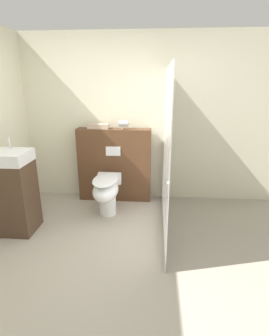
{
  "coord_description": "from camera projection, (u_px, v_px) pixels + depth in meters",
  "views": [
    {
      "loc": [
        0.5,
        -2.07,
        1.8
      ],
      "look_at": [
        0.23,
        1.16,
        0.74
      ],
      "focal_mm": 28.0,
      "sensor_mm": 36.0,
      "label": 1
    }
  ],
  "objects": [
    {
      "name": "ground_plane",
      "position": [
        101.0,
        276.0,
        2.56
      ],
      "size": [
        12.0,
        12.0,
        0.0
      ],
      "primitive_type": "plane",
      "color": "#9E9384"
    },
    {
      "name": "wall_back",
      "position": [
        124.0,
        120.0,
        4.03
      ],
      "size": [
        8.0,
        0.06,
        2.5
      ],
      "color": "beige",
      "rests_on": "ground_plane"
    },
    {
      "name": "partition_panel",
      "position": [
        115.0,
        165.0,
        4.1
      ],
      "size": [
        1.13,
        0.22,
        1.14
      ],
      "color": "#51331E",
      "rests_on": "ground_plane"
    },
    {
      "name": "shower_glass",
      "position": [
        166.0,
        153.0,
        3.16
      ],
      "size": [
        0.04,
        1.84,
        1.98
      ],
      "color": "silver",
      "rests_on": "ground_plane"
    },
    {
      "name": "toilet",
      "position": [
        106.0,
        192.0,
        3.61
      ],
      "size": [
        0.34,
        0.66,
        0.57
      ],
      "color": "white",
      "rests_on": "ground_plane"
    },
    {
      "name": "sink_vanity",
      "position": [
        12.0,
        192.0,
        3.21
      ],
      "size": [
        0.52,
        0.43,
        1.18
      ],
      "color": "#473323",
      "rests_on": "ground_plane"
    },
    {
      "name": "hair_drier",
      "position": [
        124.0,
        124.0,
        3.85
      ],
      "size": [
        0.16,
        0.09,
        0.13
      ],
      "color": "#B7B7BC",
      "rests_on": "partition_panel"
    },
    {
      "name": "folded_towel",
      "position": [
        98.0,
        126.0,
        3.92
      ],
      "size": [
        0.31,
        0.14,
        0.07
      ],
      "color": "tan",
      "rests_on": "partition_panel"
    }
  ]
}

